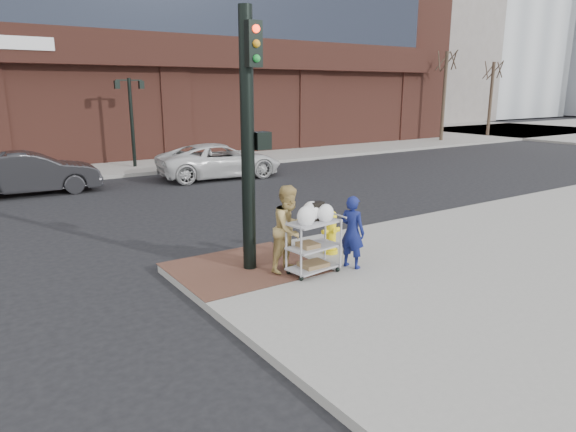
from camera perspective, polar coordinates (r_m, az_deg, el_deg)
ground at (r=10.13m, az=0.51°, el=-7.34°), size 220.00×220.00×0.00m
sidewalk_far at (r=43.75m, az=-9.80°, el=9.04°), size 65.00×36.00×0.15m
brick_curb_ramp at (r=10.50m, az=-5.00°, el=-5.70°), size 2.80×2.40×0.01m
filler_block at (r=64.65m, az=11.42°, el=18.42°), size 14.00×20.00×18.00m
bare_tree_a at (r=38.17m, az=17.29°, el=17.25°), size 1.80×1.80×7.20m
bare_tree_b at (r=43.21m, az=21.94°, el=15.80°), size 1.80×1.80×6.70m
lamp_post at (r=24.91m, az=-17.02°, el=10.93°), size 1.32×0.22×4.00m
traffic_signal_pole at (r=9.87m, az=-4.33°, el=9.00°), size 0.61×0.51×5.00m
woman_blue at (r=10.35m, az=7.15°, el=-1.77°), size 0.51×0.63×1.48m
pedestrian_tan at (r=10.05m, az=0.17°, el=-1.41°), size 1.00×0.87×1.73m
sedan_dark at (r=20.43m, az=-26.67°, el=4.27°), size 4.71×1.90×1.52m
minivan_white at (r=21.99m, az=-7.57°, el=6.12°), size 5.44×2.95×1.45m
utility_cart at (r=9.98m, az=2.87°, el=-2.87°), size 1.08×0.69×1.41m
fire_hydrant at (r=11.25m, az=4.78°, el=-1.73°), size 0.46×0.32×0.97m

